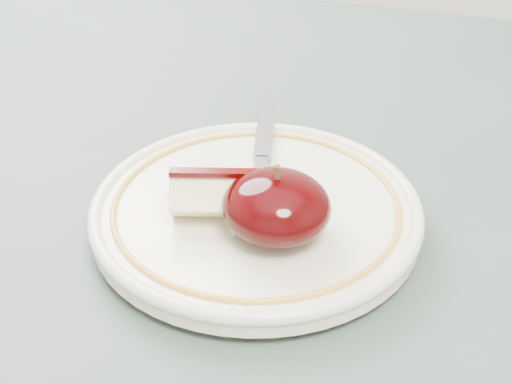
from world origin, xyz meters
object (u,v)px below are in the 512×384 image
(table, at_px, (274,339))
(plate, at_px, (256,210))
(fork, at_px, (262,160))
(apple_half, at_px, (276,207))

(table, relative_size, plate, 4.23)
(plate, height_order, fork, fork)
(plate, relative_size, fork, 1.19)
(table, bearing_deg, fork, 115.29)
(fork, bearing_deg, table, -168.20)
(table, distance_m, plate, 0.10)
(apple_half, bearing_deg, plate, 128.82)
(plate, xyz_separation_m, apple_half, (0.02, -0.03, 0.02))
(table, height_order, apple_half, apple_half)
(plate, xyz_separation_m, fork, (-0.01, 0.05, 0.01))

